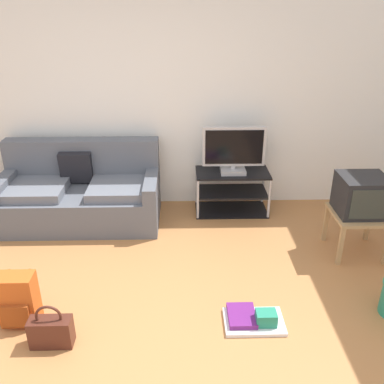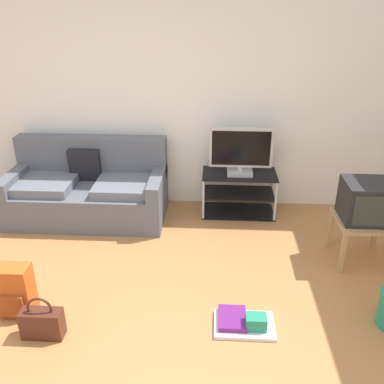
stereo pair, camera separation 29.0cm
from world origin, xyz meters
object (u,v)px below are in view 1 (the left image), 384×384
Objects in this scene: couch at (81,194)px; floor_tray at (253,319)px; tv_stand at (232,192)px; handbag at (51,331)px; side_table at (358,219)px; crt_tv at (362,195)px; backpack at (18,300)px; flat_tv at (234,151)px.

floor_tray is (1.71, -1.78, -0.28)m from couch.
tv_stand is 2.64m from handbag.
side_table reaches higher than handbag.
backpack is at bearing -162.25° from crt_tv.
crt_tv is at bearing -37.84° from flat_tv.
backpack is (-0.13, -1.71, -0.11)m from couch.
flat_tv reaches higher than backpack.
couch reaches higher than side_table.
crt_tv is 1.24× the size of handbag.
backpack is 1.21× the size of handbag.
couch reaches higher than tv_stand.
couch is at bearing 95.25° from handbag.
floor_tray is at bearing 9.93° from backpack.
couch is 2.48m from floor_tray.
flat_tv is 1.98× the size of handbag.
backpack is (-3.01, -0.96, -0.41)m from crt_tv.
crt_tv reaches higher than handbag.
handbag is at bearing -126.56° from flat_tv.
floor_tray is (1.53, 0.19, -0.09)m from handbag.
crt_tv reaches higher than tv_stand.
flat_tv reaches higher than tv_stand.
flat_tv is at bearing 53.44° from handbag.
couch is 2.48× the size of flat_tv.
backpack reaches higher than handbag.
couch is at bearing 165.23° from side_table.
side_table is 1.42× the size of handbag.
flat_tv reaches higher than crt_tv.
handbag reaches higher than floor_tray.
crt_tv is 3.01m from handbag.
tv_stand is at bearing 57.08° from backpack.
crt_tv is 0.94× the size of floor_tray.
tv_stand is 1.96× the size of backpack.
tv_stand is at bearing 89.02° from floor_tray.
tv_stand is 1.91× the size of crt_tv.
tv_stand reaches higher than floor_tray.
couch reaches higher than handbag.
tv_stand is at bearing 90.00° from flat_tv.
tv_stand reaches higher than handbag.
flat_tv is 1.59× the size of crt_tv.
flat_tv is at bearing 56.73° from backpack.
couch is 3.46× the size of side_table.
tv_stand is 1.95m from floor_tray.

